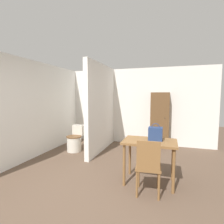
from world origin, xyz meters
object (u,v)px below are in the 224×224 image
(toilet, at_px, (75,141))
(handbag, at_px, (155,134))
(dining_table, at_px, (150,147))
(wooden_cabinet, at_px, (160,120))
(wooden_chair, at_px, (148,165))

(toilet, distance_m, handbag, 2.72)
(dining_table, bearing_deg, handbag, 31.97)
(wooden_cabinet, bearing_deg, wooden_chair, -90.81)
(dining_table, bearing_deg, toilet, 150.84)
(handbag, distance_m, wooden_cabinet, 2.36)
(handbag, height_order, wooden_cabinet, wooden_cabinet)
(wooden_chair, relative_size, toilet, 1.28)
(dining_table, relative_size, toilet, 1.31)
(toilet, height_order, wooden_cabinet, wooden_cabinet)
(handbag, bearing_deg, toilet, 152.94)
(dining_table, xyz_separation_m, wooden_cabinet, (0.07, 2.41, 0.18))
(dining_table, distance_m, wooden_cabinet, 2.42)
(wooden_chair, relative_size, wooden_cabinet, 0.54)
(dining_table, height_order, toilet, dining_table)
(dining_table, relative_size, wooden_cabinet, 0.56)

